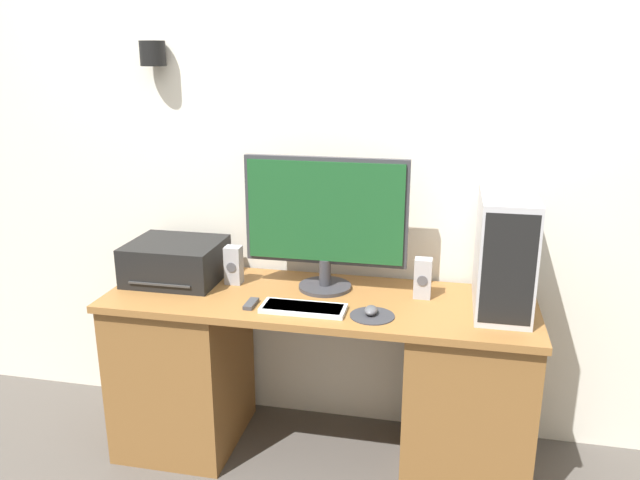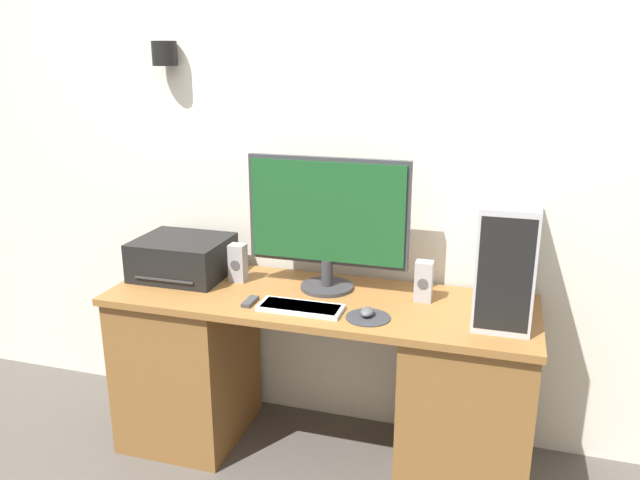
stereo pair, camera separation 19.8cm
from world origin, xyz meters
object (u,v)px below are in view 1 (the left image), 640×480
object	(u,v)px
mouse	(371,310)
computer_tower	(504,252)
keyboard	(303,308)
speaker_right	(423,278)
monitor	(325,217)
speaker_left	(234,265)
remote_control	(251,304)
printer	(176,261)

from	to	relation	value
mouse	computer_tower	world-z (taller)	computer_tower
keyboard	speaker_right	world-z (taller)	speaker_right
computer_tower	mouse	bearing A→B (deg)	-159.97
monitor	speaker_left	bearing A→B (deg)	-176.62
keyboard	speaker_left	bearing A→B (deg)	147.73
speaker_left	remote_control	world-z (taller)	speaker_left
computer_tower	remote_control	bearing A→B (deg)	-169.19
keyboard	mouse	world-z (taller)	mouse
mouse	computer_tower	bearing A→B (deg)	20.03
monitor	speaker_right	world-z (taller)	monitor
keyboard	printer	size ratio (longest dim) A/B	0.84
monitor	keyboard	xyz separation A→B (m)	(-0.04, -0.26, -0.30)
monitor	speaker_left	xyz separation A→B (m)	(-0.40, -0.02, -0.23)
monitor	speaker_left	distance (m)	0.47
speaker_left	speaker_right	world-z (taller)	same
monitor	remote_control	size ratio (longest dim) A/B	6.67
keyboard	speaker_right	bearing A→B (deg)	27.95
printer	speaker_right	distance (m)	1.08
computer_tower	speaker_right	distance (m)	0.34
mouse	remote_control	world-z (taller)	mouse
mouse	speaker_right	world-z (taller)	speaker_right
speaker_left	computer_tower	bearing A→B (deg)	-2.14
speaker_right	remote_control	xyz separation A→B (m)	(-0.66, -0.23, -0.08)
mouse	remote_control	bearing A→B (deg)	-179.20
computer_tower	printer	bearing A→B (deg)	178.69
monitor	mouse	xyz separation A→B (m)	(0.23, -0.24, -0.29)
mouse	speaker_left	xyz separation A→B (m)	(-0.63, 0.22, 0.06)
printer	remote_control	distance (m)	0.48
speaker_right	speaker_left	bearing A→B (deg)	-179.62
keyboard	speaker_right	size ratio (longest dim) A/B	1.99
keyboard	computer_tower	bearing A→B (deg)	14.13
printer	monitor	bearing A→B (deg)	2.90
speaker_left	speaker_right	xyz separation A→B (m)	(0.82, 0.01, 0.00)
keyboard	monitor	bearing A→B (deg)	82.21
keyboard	computer_tower	world-z (taller)	computer_tower
computer_tower	speaker_left	bearing A→B (deg)	177.86
computer_tower	speaker_right	world-z (taller)	computer_tower
computer_tower	speaker_right	xyz separation A→B (m)	(-0.31, 0.05, -0.15)
monitor	computer_tower	world-z (taller)	monitor
monitor	remote_control	bearing A→B (deg)	-135.03
keyboard	mouse	bearing A→B (deg)	2.46
computer_tower	speaker_left	size ratio (longest dim) A/B	2.75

